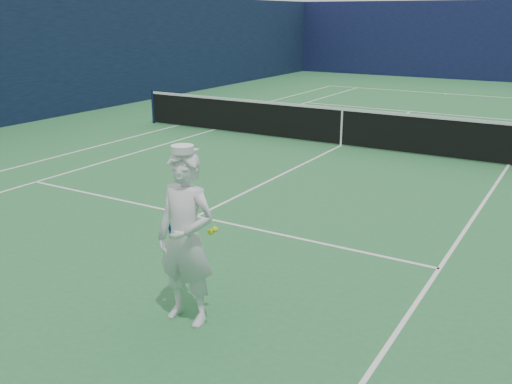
{
  "coord_description": "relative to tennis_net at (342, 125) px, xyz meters",
  "views": [
    {
      "loc": [
        5.59,
        -13.8,
        3.34
      ],
      "look_at": [
        1.98,
        -7.72,
        1.12
      ],
      "focal_mm": 40.0,
      "sensor_mm": 36.0,
      "label": 1
    }
  ],
  "objects": [
    {
      "name": "tennis_net",
      "position": [
        0.0,
        0.0,
        0.0
      ],
      "size": [
        12.88,
        0.09,
        1.07
      ],
      "color": "#141E4C",
      "rests_on": "ground"
    },
    {
      "name": "windscreen_fence",
      "position": [
        0.0,
        0.0,
        1.45
      ],
      "size": [
        20.12,
        36.12,
        4.0
      ],
      "color": "#10153C",
      "rests_on": "ground"
    },
    {
      "name": "court_markings",
      "position": [
        0.0,
        0.0,
        -0.55
      ],
      "size": [
        11.03,
        23.83,
        0.01
      ],
      "color": "white",
      "rests_on": "ground"
    },
    {
      "name": "ground",
      "position": [
        0.0,
        0.0,
        -0.55
      ],
      "size": [
        80.0,
        80.0,
        0.0
      ],
      "primitive_type": "plane",
      "color": "#2A703C",
      "rests_on": "ground"
    },
    {
      "name": "tennis_player",
      "position": [
        1.98,
        -9.22,
        0.44
      ],
      "size": [
        0.8,
        0.49,
        2.03
      ],
      "rotation": [
        0.0,
        0.0,
        0.02
      ],
      "color": "white",
      "rests_on": "ground"
    }
  ]
}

